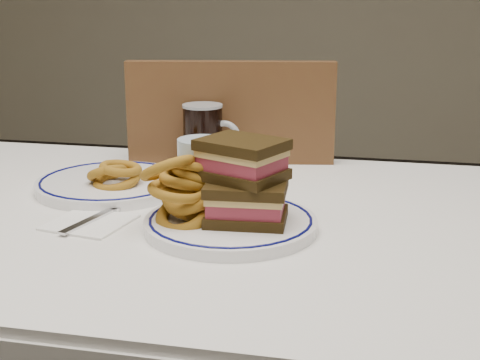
% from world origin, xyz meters
% --- Properties ---
extents(dining_table, '(1.27, 0.87, 0.75)m').
position_xyz_m(dining_table, '(0.00, 0.00, 0.64)').
color(dining_table, silver).
rests_on(dining_table, floor).
extents(chair_far, '(0.52, 0.52, 0.97)m').
position_xyz_m(chair_far, '(0.07, 0.47, 0.53)').
color(chair_far, '#492517').
rests_on(chair_far, floor).
extents(main_plate, '(0.27, 0.27, 0.02)m').
position_xyz_m(main_plate, '(0.18, -0.07, 0.76)').
color(main_plate, white).
rests_on(main_plate, dining_table).
extents(reuben_sandwich, '(0.15, 0.14, 0.13)m').
position_xyz_m(reuben_sandwich, '(0.21, -0.07, 0.83)').
color(reuben_sandwich, black).
rests_on(reuben_sandwich, main_plate).
extents(onion_rings_main, '(0.14, 0.14, 0.14)m').
position_xyz_m(onion_rings_main, '(0.11, -0.07, 0.81)').
color(onion_rings_main, brown).
rests_on(onion_rings_main, main_plate).
extents(ketchup_ramekin, '(0.05, 0.05, 0.03)m').
position_xyz_m(ketchup_ramekin, '(0.16, 0.01, 0.78)').
color(ketchup_ramekin, silver).
rests_on(ketchup_ramekin, main_plate).
extents(beer_mug, '(0.12, 0.08, 0.14)m').
position_xyz_m(beer_mug, '(0.05, 0.28, 0.82)').
color(beer_mug, black).
rests_on(beer_mug, dining_table).
extents(water_glass, '(0.08, 0.08, 0.13)m').
position_xyz_m(water_glass, '(0.12, 0.00, 0.82)').
color(water_glass, '#A9C5DA').
rests_on(water_glass, dining_table).
extents(far_plate, '(0.29, 0.29, 0.02)m').
position_xyz_m(far_plate, '(-0.09, 0.10, 0.76)').
color(far_plate, white).
rests_on(far_plate, dining_table).
extents(onion_rings_far, '(0.11, 0.09, 0.07)m').
position_xyz_m(onion_rings_far, '(-0.07, 0.08, 0.79)').
color(onion_rings_far, brown).
rests_on(onion_rings_far, far_plate).
extents(napkin_fork, '(0.14, 0.16, 0.01)m').
position_xyz_m(napkin_fork, '(-0.05, -0.08, 0.75)').
color(napkin_fork, white).
rests_on(napkin_fork, dining_table).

